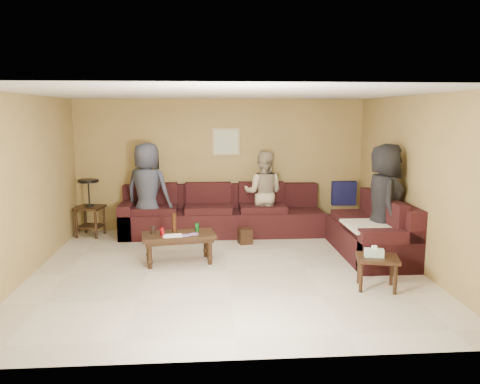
{
  "coord_description": "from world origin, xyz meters",
  "views": [
    {
      "loc": [
        -0.28,
        -6.47,
        2.24
      ],
      "look_at": [
        0.25,
        0.85,
        1.0
      ],
      "focal_mm": 35.0,
      "sensor_mm": 36.0,
      "label": 1
    }
  ],
  "objects_px": {
    "waste_bin": "(245,236)",
    "person_right": "(384,202)",
    "sectional_sofa": "(269,223)",
    "side_table_right": "(377,261)",
    "end_table_left": "(90,207)",
    "person_left": "(148,191)",
    "coffee_table": "(178,238)",
    "person_middle": "(263,193)"
  },
  "relations": [
    {
      "from": "coffee_table",
      "to": "side_table_right",
      "type": "distance_m",
      "value": 2.89
    },
    {
      "from": "sectional_sofa",
      "to": "waste_bin",
      "type": "distance_m",
      "value": 0.5
    },
    {
      "from": "end_table_left",
      "to": "person_right",
      "type": "xyz_separation_m",
      "value": [
        4.87,
        -1.68,
        0.35
      ]
    },
    {
      "from": "side_table_right",
      "to": "person_right",
      "type": "xyz_separation_m",
      "value": [
        0.56,
        1.27,
        0.52
      ]
    },
    {
      "from": "sectional_sofa",
      "to": "end_table_left",
      "type": "distance_m",
      "value": 3.3
    },
    {
      "from": "end_table_left",
      "to": "side_table_right",
      "type": "xyz_separation_m",
      "value": [
        4.31,
        -2.95,
        -0.17
      ]
    },
    {
      "from": "side_table_right",
      "to": "person_middle",
      "type": "distance_m",
      "value": 3.11
    },
    {
      "from": "waste_bin",
      "to": "person_right",
      "type": "height_order",
      "value": "person_right"
    },
    {
      "from": "person_left",
      "to": "person_middle",
      "type": "height_order",
      "value": "person_left"
    },
    {
      "from": "waste_bin",
      "to": "side_table_right",
      "type": "bearing_deg",
      "value": -56.06
    },
    {
      "from": "end_table_left",
      "to": "person_left",
      "type": "distance_m",
      "value": 1.15
    },
    {
      "from": "coffee_table",
      "to": "person_middle",
      "type": "xyz_separation_m",
      "value": [
        1.48,
        1.61,
        0.39
      ]
    },
    {
      "from": "coffee_table",
      "to": "person_right",
      "type": "xyz_separation_m",
      "value": [
        3.16,
        -0.0,
        0.51
      ]
    },
    {
      "from": "end_table_left",
      "to": "person_left",
      "type": "bearing_deg",
      "value": -11.22
    },
    {
      "from": "side_table_right",
      "to": "waste_bin",
      "type": "distance_m",
      "value": 2.71
    },
    {
      "from": "end_table_left",
      "to": "waste_bin",
      "type": "bearing_deg",
      "value": -14.28
    },
    {
      "from": "waste_bin",
      "to": "end_table_left",
      "type": "bearing_deg",
      "value": 165.72
    },
    {
      "from": "sectional_sofa",
      "to": "person_middle",
      "type": "height_order",
      "value": "person_middle"
    },
    {
      "from": "person_left",
      "to": "waste_bin",
      "type": "bearing_deg",
      "value": -174.88
    },
    {
      "from": "coffee_table",
      "to": "person_right",
      "type": "height_order",
      "value": "person_right"
    },
    {
      "from": "end_table_left",
      "to": "person_left",
      "type": "relative_size",
      "value": 0.61
    },
    {
      "from": "coffee_table",
      "to": "person_middle",
      "type": "bearing_deg",
      "value": 47.39
    },
    {
      "from": "coffee_table",
      "to": "person_left",
      "type": "height_order",
      "value": "person_left"
    },
    {
      "from": "end_table_left",
      "to": "person_middle",
      "type": "xyz_separation_m",
      "value": [
        3.19,
        -0.07,
        0.23
      ]
    },
    {
      "from": "coffee_table",
      "to": "person_middle",
      "type": "height_order",
      "value": "person_middle"
    },
    {
      "from": "coffee_table",
      "to": "waste_bin",
      "type": "relative_size",
      "value": 4.36
    },
    {
      "from": "coffee_table",
      "to": "sectional_sofa",
      "type": "bearing_deg",
      "value": 35.87
    },
    {
      "from": "side_table_right",
      "to": "person_right",
      "type": "relative_size",
      "value": 0.34
    },
    {
      "from": "end_table_left",
      "to": "person_right",
      "type": "relative_size",
      "value": 0.59
    },
    {
      "from": "sectional_sofa",
      "to": "waste_bin",
      "type": "bearing_deg",
      "value": -162.85
    },
    {
      "from": "person_middle",
      "to": "person_left",
      "type": "bearing_deg",
      "value": 19.42
    },
    {
      "from": "waste_bin",
      "to": "coffee_table",
      "type": "bearing_deg",
      "value": -138.34
    },
    {
      "from": "end_table_left",
      "to": "person_middle",
      "type": "bearing_deg",
      "value": -1.27
    },
    {
      "from": "end_table_left",
      "to": "waste_bin",
      "type": "xyz_separation_m",
      "value": [
        2.8,
        -0.71,
        -0.42
      ]
    },
    {
      "from": "sectional_sofa",
      "to": "person_right",
      "type": "bearing_deg",
      "value": -34.15
    },
    {
      "from": "sectional_sofa",
      "to": "person_right",
      "type": "relative_size",
      "value": 2.6
    },
    {
      "from": "person_middle",
      "to": "person_right",
      "type": "height_order",
      "value": "person_right"
    },
    {
      "from": "side_table_right",
      "to": "person_middle",
      "type": "height_order",
      "value": "person_middle"
    },
    {
      "from": "sectional_sofa",
      "to": "waste_bin",
      "type": "relative_size",
      "value": 17.56
    },
    {
      "from": "end_table_left",
      "to": "side_table_right",
      "type": "relative_size",
      "value": 1.73
    },
    {
      "from": "side_table_right",
      "to": "person_right",
      "type": "height_order",
      "value": "person_right"
    },
    {
      "from": "sectional_sofa",
      "to": "person_right",
      "type": "height_order",
      "value": "person_right"
    }
  ]
}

